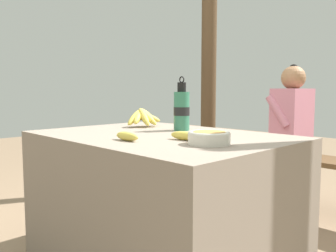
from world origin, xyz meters
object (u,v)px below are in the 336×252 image
(loose_banana_front, at_px, (127,136))
(serving_bowl, at_px, (209,137))
(water_bottle, at_px, (182,110))
(wooden_bench, at_px, (308,167))
(support_post_near, at_px, (209,46))
(seated_vendor, at_px, (286,127))
(banana_bunch_ripe, at_px, (143,117))
(loose_banana_side, at_px, (185,136))

(loose_banana_front, bearing_deg, serving_bowl, 29.10)
(serving_bowl, bearing_deg, water_bottle, 146.33)
(wooden_bench, bearing_deg, serving_bowl, -81.33)
(serving_bowl, relative_size, loose_banana_front, 1.18)
(wooden_bench, distance_m, support_post_near, 1.51)
(water_bottle, relative_size, support_post_near, 0.11)
(water_bottle, height_order, seated_vendor, seated_vendor)
(banana_bunch_ripe, xyz_separation_m, wooden_bench, (0.53, 1.17, -0.41))
(wooden_bench, xyz_separation_m, seated_vendor, (-0.17, -0.03, 0.29))
(serving_bowl, height_order, support_post_near, support_post_near)
(banana_bunch_ripe, xyz_separation_m, support_post_near, (-0.58, 1.34, 0.60))
(water_bottle, relative_size, loose_banana_side, 1.87)
(loose_banana_side, relative_size, wooden_bench, 0.11)
(wooden_bench, bearing_deg, seated_vendor, -169.16)
(seated_vendor, bearing_deg, loose_banana_front, 91.53)
(loose_banana_side, distance_m, wooden_bench, 1.47)
(banana_bunch_ripe, bearing_deg, loose_banana_side, -22.82)
(banana_bunch_ripe, height_order, seated_vendor, seated_vendor)
(support_post_near, bearing_deg, loose_banana_front, -60.65)
(serving_bowl, bearing_deg, banana_bunch_ripe, 160.42)
(loose_banana_side, bearing_deg, loose_banana_front, -130.49)
(loose_banana_front, xyz_separation_m, loose_banana_side, (0.17, 0.20, 0.00))
(wooden_bench, relative_size, seated_vendor, 1.27)
(serving_bowl, distance_m, loose_banana_front, 0.37)
(serving_bowl, relative_size, support_post_near, 0.06)
(banana_bunch_ripe, relative_size, loose_banana_side, 1.59)
(banana_bunch_ripe, bearing_deg, loose_banana_front, -46.66)
(banana_bunch_ripe, bearing_deg, support_post_near, 113.49)
(wooden_bench, bearing_deg, support_post_near, 171.49)
(serving_bowl, xyz_separation_m, wooden_bench, (-0.22, 1.44, -0.38))
(water_bottle, distance_m, support_post_near, 1.67)
(wooden_bench, bearing_deg, loose_banana_front, -93.80)
(water_bottle, relative_size, loose_banana_front, 2.01)
(wooden_bench, relative_size, support_post_near, 0.52)
(banana_bunch_ripe, distance_m, loose_banana_front, 0.62)
(serving_bowl, height_order, seated_vendor, seated_vendor)
(water_bottle, distance_m, loose_banana_front, 0.50)
(seated_vendor, bearing_deg, serving_bowl, 104.76)
(banana_bunch_ripe, xyz_separation_m, seated_vendor, (0.36, 1.14, -0.12))
(loose_banana_front, xyz_separation_m, wooden_bench, (0.11, 1.62, -0.37))
(serving_bowl, distance_m, wooden_bench, 1.50)
(loose_banana_front, distance_m, loose_banana_side, 0.26)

